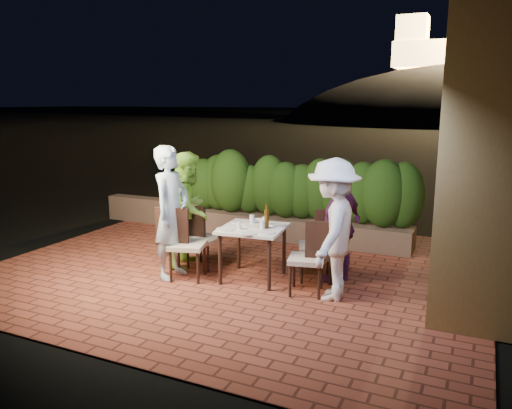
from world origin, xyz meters
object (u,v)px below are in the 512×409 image
Objects in this scene: bowl at (259,220)px; diner_white at (333,230)px; chair_right_back at (316,245)px; parapet_lamp at (179,198)px; beer_bottle at (267,216)px; chair_right_front at (307,257)px; chair_left_back at (204,237)px; diner_green at (190,209)px; diner_blue at (171,212)px; dining_table at (253,253)px; chair_left_front at (187,244)px; diner_purple at (341,226)px.

diner_white is (1.24, -0.52, 0.12)m from bowl.
parapet_lamp is (-3.45, 1.83, 0.07)m from chair_right_back.
beer_bottle is 2.37× the size of parapet_lamp.
diner_white reaches higher than chair_right_front.
diner_green is (-0.25, 0.03, 0.40)m from chair_left_back.
bowl is 1.08m from chair_right_front.
diner_blue is at bearing 176.16° from diner_green.
diner_blue reaches higher than bowl.
bowl is 0.16× the size of chair_right_front.
chair_left_front is (-0.84, -0.36, 0.13)m from dining_table.
bowl is at bearing -35.43° from parapet_lamp.
dining_table is 0.45× the size of diner_blue.
bowl is at bearing 130.64° from beer_bottle.
beer_bottle is at bearing 6.16° from chair_right_back.
chair_right_front is (1.69, 0.17, -0.02)m from chair_left_front.
chair_right_front reaches higher than parapet_lamp.
dining_table is 0.48× the size of diner_white.
chair_right_front is at bearing 75.07° from chair_right_back.
chair_left_front is at bearing -52.63° from diner_purple.
beer_bottle is 0.82m from chair_right_front.
chair_right_front is at bearing -29.59° from bowl.
chair_left_back is 6.60× the size of parapet_lamp.
diner_purple reaches higher than chair_left_back.
dining_table is 0.83× the size of chair_left_front.
beer_bottle is 0.34× the size of chair_right_front.
chair_left_back is at bearing -168.43° from bowl.
diner_blue is at bearing -89.42° from diner_white.
diner_purple is (0.94, 0.37, -0.13)m from beer_bottle.
diner_blue is at bearing -7.34° from chair_right_front.
beer_bottle is 1.17m from chair_left_back.
diner_white is 1.13× the size of diner_purple.
diner_blue is at bearing -109.36° from chair_left_back.
beer_bottle is 0.33× the size of chair_right_back.
dining_table is 3.44m from parapet_lamp.
chair_left_back is at bearing -66.83° from diner_purple.
beer_bottle is 0.80m from chair_right_back.
diner_white is at bearing -8.09° from chair_left_back.
diner_green is at bearing 174.23° from chair_left_back.
beer_bottle reaches higher than chair_left_front.
chair_left_front is at bearing -54.37° from parapet_lamp.
dining_table is 0.85× the size of chair_right_back.
diner_blue is (-1.27, -0.41, 0.02)m from beer_bottle.
chair_right_front is 1.99m from diner_blue.
diner_white is at bearing 105.29° from chair_right_back.
parapet_lamp is (-1.57, 2.55, -0.36)m from diner_blue.
chair_right_front is 4.23m from parapet_lamp.
parapet_lamp is at bearing -46.76° from chair_right_front.
chair_left_front is 0.49m from diner_blue.
chair_left_back is 0.74m from diner_blue.
chair_left_front is 1.78m from chair_right_back.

